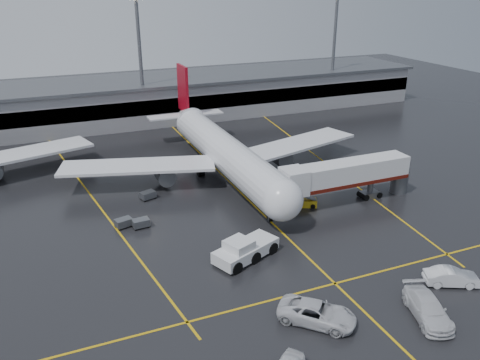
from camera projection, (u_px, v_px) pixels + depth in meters
name	position (u px, v px, depth m)	size (l,w,h in m)	color
ground	(248.00, 199.00, 67.83)	(220.00, 220.00, 0.00)	black
apron_line_centre	(248.00, 199.00, 67.82)	(0.25, 90.00, 0.02)	gold
apron_line_stop	(335.00, 283.00, 49.06)	(60.00, 0.25, 0.02)	gold
apron_line_left	(91.00, 195.00, 69.20)	(0.25, 70.00, 0.02)	gold
apron_line_right	(321.00, 160.00, 82.78)	(0.25, 70.00, 0.02)	gold
terminal	(161.00, 97.00, 107.05)	(122.00, 19.00, 8.60)	gray
light_mast_mid	(140.00, 55.00, 96.33)	(3.00, 1.20, 25.45)	#595B60
light_mast_right	(334.00, 44.00, 112.41)	(3.00, 1.20, 25.45)	#595B60
main_airliner	(223.00, 150.00, 74.49)	(48.80, 45.60, 14.10)	silver
jet_bridge	(347.00, 176.00, 65.45)	(19.90, 3.40, 6.05)	silver
pushback_tractor	(244.00, 250.00, 53.00)	(8.20, 5.74, 2.72)	silver
belt_loader	(304.00, 203.00, 65.62)	(3.55, 2.55, 2.08)	gold
service_van_a	(317.00, 313.00, 43.19)	(3.19, 6.93, 1.93)	silver
service_van_b	(428.00, 308.00, 43.83)	(2.71, 6.68, 1.94)	silver
service_van_c	(452.00, 277.00, 48.57)	(1.87, 5.36, 1.77)	silver
baggage_cart_a	(141.00, 223.00, 59.95)	(2.10, 1.46, 1.12)	#595B60
baggage_cart_b	(124.00, 222.00, 60.05)	(2.27, 1.77, 1.12)	#595B60
baggage_cart_c	(148.00, 195.00, 67.70)	(2.31, 1.88, 1.12)	#595B60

